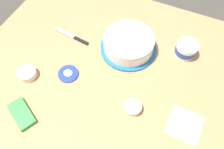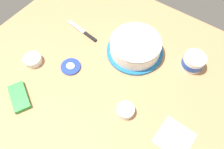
{
  "view_description": "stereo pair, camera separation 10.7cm",
  "coord_description": "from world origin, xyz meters",
  "px_view_note": "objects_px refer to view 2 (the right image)",
  "views": [
    {
      "loc": [
        0.23,
        -0.38,
        0.96
      ],
      "look_at": [
        0.0,
        0.11,
        0.04
      ],
      "focal_mm": 33.73,
      "sensor_mm": 36.0,
      "label": 1
    },
    {
      "loc": [
        0.32,
        -0.33,
        0.96
      ],
      "look_at": [
        0.0,
        0.11,
        0.04
      ],
      "focal_mm": 33.73,
      "sensor_mm": 36.0,
      "label": 2
    }
  ],
  "objects_px": {
    "sprinkle_bowl_pink": "(33,60)",
    "frosting_tub_lid": "(71,67)",
    "spreading_knife": "(84,32)",
    "frosted_cake": "(135,46)",
    "sprinkle_bowl_yellow": "(126,110)",
    "candy_box_lower": "(19,97)",
    "frosting_tub": "(193,61)",
    "paper_napkin": "(175,138)"
  },
  "relations": [
    {
      "from": "frosted_cake",
      "to": "sprinkle_bowl_pink",
      "type": "height_order",
      "value": "frosted_cake"
    },
    {
      "from": "frosted_cake",
      "to": "sprinkle_bowl_yellow",
      "type": "relative_size",
      "value": 3.76
    },
    {
      "from": "sprinkle_bowl_yellow",
      "to": "paper_napkin",
      "type": "relative_size",
      "value": 0.56
    },
    {
      "from": "sprinkle_bowl_yellow",
      "to": "candy_box_lower",
      "type": "distance_m",
      "value": 0.53
    },
    {
      "from": "paper_napkin",
      "to": "frosted_cake",
      "type": "bearing_deg",
      "value": 142.92
    },
    {
      "from": "frosting_tub",
      "to": "sprinkle_bowl_pink",
      "type": "distance_m",
      "value": 0.86
    },
    {
      "from": "frosted_cake",
      "to": "paper_napkin",
      "type": "height_order",
      "value": "frosted_cake"
    },
    {
      "from": "frosting_tub_lid",
      "to": "spreading_knife",
      "type": "height_order",
      "value": "frosting_tub_lid"
    },
    {
      "from": "frosting_tub_lid",
      "to": "frosting_tub",
      "type": "bearing_deg",
      "value": 36.29
    },
    {
      "from": "spreading_knife",
      "to": "sprinkle_bowl_pink",
      "type": "bearing_deg",
      "value": -106.79
    },
    {
      "from": "spreading_knife",
      "to": "paper_napkin",
      "type": "height_order",
      "value": "spreading_knife"
    },
    {
      "from": "frosted_cake",
      "to": "candy_box_lower",
      "type": "xyz_separation_m",
      "value": [
        -0.31,
        -0.57,
        -0.04
      ]
    },
    {
      "from": "frosting_tub_lid",
      "to": "candy_box_lower",
      "type": "relative_size",
      "value": 0.69
    },
    {
      "from": "frosting_tub_lid",
      "to": "spreading_knife",
      "type": "xyz_separation_m",
      "value": [
        -0.09,
        0.23,
        -0.0
      ]
    },
    {
      "from": "sprinkle_bowl_pink",
      "to": "paper_napkin",
      "type": "distance_m",
      "value": 0.82
    },
    {
      "from": "frosting_tub",
      "to": "spreading_knife",
      "type": "distance_m",
      "value": 0.64
    },
    {
      "from": "frosted_cake",
      "to": "sprinkle_bowl_yellow",
      "type": "height_order",
      "value": "frosted_cake"
    },
    {
      "from": "spreading_knife",
      "to": "sprinkle_bowl_yellow",
      "type": "distance_m",
      "value": 0.55
    },
    {
      "from": "frosting_tub",
      "to": "paper_napkin",
      "type": "height_order",
      "value": "frosting_tub"
    },
    {
      "from": "frosted_cake",
      "to": "sprinkle_bowl_pink",
      "type": "xyz_separation_m",
      "value": [
        -0.42,
        -0.38,
        -0.03
      ]
    },
    {
      "from": "sprinkle_bowl_pink",
      "to": "candy_box_lower",
      "type": "distance_m",
      "value": 0.22
    },
    {
      "from": "sprinkle_bowl_yellow",
      "to": "sprinkle_bowl_pink",
      "type": "relative_size",
      "value": 0.88
    },
    {
      "from": "sprinkle_bowl_pink",
      "to": "candy_box_lower",
      "type": "height_order",
      "value": "sprinkle_bowl_pink"
    },
    {
      "from": "frosting_tub",
      "to": "frosting_tub_lid",
      "type": "bearing_deg",
      "value": -143.71
    },
    {
      "from": "frosting_tub_lid",
      "to": "sprinkle_bowl_yellow",
      "type": "relative_size",
      "value": 1.27
    },
    {
      "from": "frosting_tub",
      "to": "spreading_knife",
      "type": "bearing_deg",
      "value": -165.97
    },
    {
      "from": "sprinkle_bowl_yellow",
      "to": "sprinkle_bowl_pink",
      "type": "bearing_deg",
      "value": -174.94
    },
    {
      "from": "frosting_tub",
      "to": "candy_box_lower",
      "type": "height_order",
      "value": "frosting_tub"
    },
    {
      "from": "sprinkle_bowl_pink",
      "to": "frosting_tub_lid",
      "type": "bearing_deg",
      "value": 25.57
    },
    {
      "from": "frosting_tub",
      "to": "sprinkle_bowl_yellow",
      "type": "xyz_separation_m",
      "value": [
        -0.14,
        -0.43,
        -0.02
      ]
    },
    {
      "from": "frosted_cake",
      "to": "frosting_tub",
      "type": "xyz_separation_m",
      "value": [
        0.3,
        0.1,
        -0.01
      ]
    },
    {
      "from": "frosting_tub_lid",
      "to": "spreading_knife",
      "type": "bearing_deg",
      "value": 111.87
    },
    {
      "from": "sprinkle_bowl_yellow",
      "to": "sprinkle_bowl_pink",
      "type": "height_order",
      "value": "same"
    },
    {
      "from": "frosting_tub_lid",
      "to": "candy_box_lower",
      "type": "distance_m",
      "value": 0.3
    },
    {
      "from": "frosted_cake",
      "to": "frosting_tub",
      "type": "height_order",
      "value": "frosted_cake"
    },
    {
      "from": "frosted_cake",
      "to": "spreading_knife",
      "type": "bearing_deg",
      "value": -170.06
    },
    {
      "from": "candy_box_lower",
      "to": "spreading_knife",
      "type": "bearing_deg",
      "value": 118.43
    },
    {
      "from": "candy_box_lower",
      "to": "sprinkle_bowl_yellow",
      "type": "bearing_deg",
      "value": 55.32
    },
    {
      "from": "sprinkle_bowl_yellow",
      "to": "candy_box_lower",
      "type": "bearing_deg",
      "value": -152.55
    },
    {
      "from": "frosted_cake",
      "to": "candy_box_lower",
      "type": "bearing_deg",
      "value": -118.78
    },
    {
      "from": "frosted_cake",
      "to": "frosting_tub",
      "type": "relative_size",
      "value": 2.72
    },
    {
      "from": "sprinkle_bowl_pink",
      "to": "paper_napkin",
      "type": "relative_size",
      "value": 0.64
    }
  ]
}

